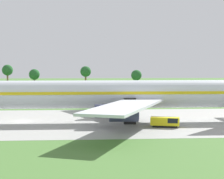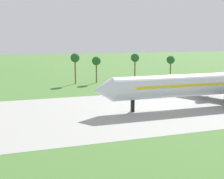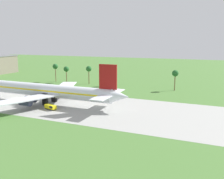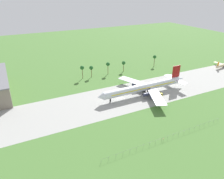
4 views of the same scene
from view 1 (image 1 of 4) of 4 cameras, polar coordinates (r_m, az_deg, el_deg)
ground_plane at (r=87.86m, az=-12.77°, el=-4.44°), size 600.00×600.00×0.00m
taxiway_strip at (r=87.86m, az=-12.77°, el=-4.44°), size 320.00×44.00×0.02m
jet_airliner at (r=84.64m, az=1.12°, el=-0.71°), size 79.16×59.40×18.61m
baggage_tug at (r=78.53m, az=7.63°, el=-4.52°), size 5.79×3.35×1.94m
palm_tree_row at (r=136.53m, az=-1.30°, el=2.27°), size 84.10×3.60×12.18m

